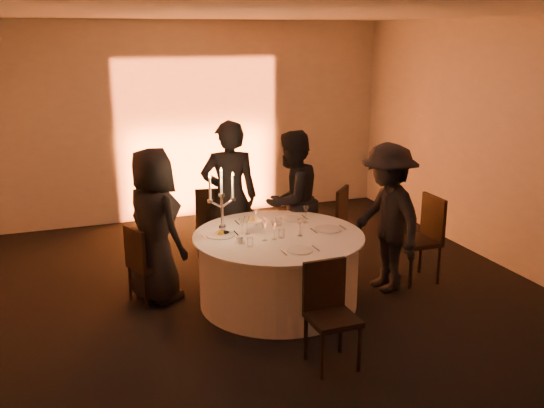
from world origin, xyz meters
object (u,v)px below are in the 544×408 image
object	(u,v)px
banquet_table	(278,269)
chair_right	(424,233)
chair_back_right	(333,220)
chair_left	(144,260)
chair_back_left	(211,217)
guest_left	(154,225)
guest_back_right	(291,201)
coffee_cup	(240,240)
guest_back_left	(230,197)
guest_right	(387,218)
candelabra	(222,211)
chair_front	(329,307)

from	to	relation	value
banquet_table	chair_right	xyz separation A→B (m)	(1.80, 0.01, 0.19)
chair_back_right	chair_left	bearing A→B (deg)	-37.60
banquet_table	chair_back_left	size ratio (longest dim) A/B	1.96
chair_right	chair_left	bearing A→B (deg)	-98.61
chair_right	guest_left	distance (m)	3.07
chair_left	guest_back_right	size ratio (longest dim) A/B	0.50
chair_left	coffee_cup	size ratio (longest dim) A/B	7.76
guest_back_left	coffee_cup	distance (m)	1.19
coffee_cup	guest_right	bearing A→B (deg)	0.94
coffee_cup	guest_left	bearing A→B (deg)	138.68
chair_back_right	coffee_cup	world-z (taller)	chair_back_right
guest_back_right	candelabra	xyz separation A→B (m)	(-1.07, -0.71, 0.17)
chair_back_left	coffee_cup	bearing A→B (deg)	94.52
chair_front	guest_right	bearing A→B (deg)	42.82
banquet_table	chair_back_right	xyz separation A→B (m)	(1.07, 0.89, 0.16)
chair_front	guest_back_left	world-z (taller)	guest_back_left
guest_right	candelabra	size ratio (longest dim) A/B	2.32
chair_back_right	chair_front	xyz separation A→B (m)	(-1.09, -2.18, -0.03)
chair_back_right	chair_front	world-z (taller)	chair_back_right
guest_back_left	candelabra	xyz separation A→B (m)	(-0.33, -0.86, 0.10)
chair_left	chair_front	xyz separation A→B (m)	(1.32, -1.79, 0.04)
guest_back_right	guest_right	bearing A→B (deg)	97.65
chair_back_right	coffee_cup	distance (m)	1.83
chair_right	coffee_cup	xyz separation A→B (m)	(-2.26, -0.11, 0.23)
chair_left	chair_back_left	distance (m)	1.56
chair_back_left	chair_front	xyz separation A→B (m)	(0.28, -2.95, -0.00)
guest_left	coffee_cup	xyz separation A→B (m)	(0.75, -0.66, -0.04)
chair_back_left	coffee_cup	size ratio (longest dim) A/B	8.36
chair_right	chair_front	distance (m)	2.24
chair_right	guest_right	size ratio (longest dim) A/B	0.60
chair_front	coffee_cup	xyz separation A→B (m)	(-0.43, 1.19, 0.28)
chair_back_left	guest_right	bearing A→B (deg)	141.53
chair_back_right	guest_right	size ratio (longest dim) A/B	0.58
chair_back_right	guest_back_right	xyz separation A→B (m)	(-0.55, 0.03, 0.30)
chair_back_left	guest_left	distance (m)	1.46
chair_back_left	chair_front	world-z (taller)	chair_back_left
chair_back_left	candelabra	size ratio (longest dim) A/B	1.27
guest_left	candelabra	world-z (taller)	guest_left
chair_front	chair_back_left	bearing A→B (deg)	94.60
chair_left	guest_back_left	world-z (taller)	guest_back_left
chair_back_right	guest_back_left	distance (m)	1.35
chair_back_right	chair_right	size ratio (longest dim) A/B	0.97
coffee_cup	chair_left	bearing A→B (deg)	145.94
chair_front	chair_right	bearing A→B (deg)	34.61
guest_left	coffee_cup	size ratio (longest dim) A/B	15.20
guest_left	guest_right	size ratio (longest dim) A/B	1.00
guest_back_left	coffee_cup	size ratio (longest dim) A/B	16.79
chair_right	chair_front	size ratio (longest dim) A/B	1.10
guest_back_left	candelabra	size ratio (longest dim) A/B	2.56
chair_left	chair_back_left	xyz separation A→B (m)	(1.04, 1.16, 0.04)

